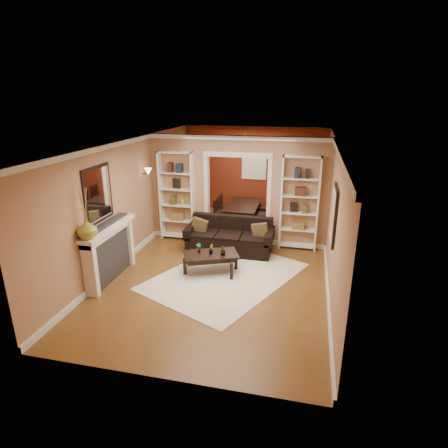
% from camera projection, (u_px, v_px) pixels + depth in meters
% --- Properties ---
extents(floor, '(8.00, 8.00, 0.00)m').
position_uv_depth(floor, '(227.00, 259.00, 8.72)').
color(floor, brown).
rests_on(floor, ground).
extents(ceiling, '(8.00, 8.00, 0.00)m').
position_uv_depth(ceiling, '(227.00, 141.00, 7.84)').
color(ceiling, white).
rests_on(ceiling, ground).
extents(wall_back, '(8.00, 0.00, 8.00)m').
position_uv_depth(wall_back, '(254.00, 170.00, 11.96)').
color(wall_back, tan).
rests_on(wall_back, ground).
extents(wall_front, '(8.00, 0.00, 8.00)m').
position_uv_depth(wall_front, '(157.00, 290.00, 4.59)').
color(wall_front, tan).
rests_on(wall_front, ground).
extents(wall_left, '(0.00, 8.00, 8.00)m').
position_uv_depth(wall_left, '(134.00, 197.00, 8.76)').
color(wall_left, tan).
rests_on(wall_left, ground).
extents(wall_right, '(0.00, 8.00, 8.00)m').
position_uv_depth(wall_right, '(332.00, 210.00, 7.80)').
color(wall_right, tan).
rests_on(wall_right, ground).
extents(partition_wall, '(4.50, 0.15, 2.70)m').
position_uv_depth(partition_wall, '(238.00, 190.00, 9.38)').
color(partition_wall, tan).
rests_on(partition_wall, floor).
extents(red_back_panel, '(4.44, 0.04, 2.64)m').
position_uv_depth(red_back_panel, '(254.00, 171.00, 11.95)').
color(red_back_panel, maroon).
rests_on(red_back_panel, floor).
extents(dining_window, '(0.78, 0.03, 0.98)m').
position_uv_depth(dining_window, '(254.00, 164.00, 11.83)').
color(dining_window, '#8CA5CC').
rests_on(dining_window, wall_back).
extents(area_rug, '(3.42, 3.87, 0.01)m').
position_uv_depth(area_rug, '(226.00, 276.00, 7.87)').
color(area_rug, white).
rests_on(area_rug, floor).
extents(sofa, '(2.10, 0.90, 0.82)m').
position_uv_depth(sofa, '(230.00, 236.00, 9.01)').
color(sofa, black).
rests_on(sofa, floor).
extents(pillow_left, '(0.39, 0.15, 0.38)m').
position_uv_depth(pillow_left, '(200.00, 226.00, 9.09)').
color(pillow_left, brown).
rests_on(pillow_left, sofa).
extents(pillow_right, '(0.38, 0.14, 0.37)m').
position_uv_depth(pillow_right, '(260.00, 231.00, 8.78)').
color(pillow_right, brown).
rests_on(pillow_right, sofa).
extents(coffee_table, '(1.28, 1.01, 0.43)m').
position_uv_depth(coffee_table, '(211.00, 263.00, 8.01)').
color(coffee_table, black).
rests_on(coffee_table, floor).
extents(plant_left, '(0.14, 0.12, 0.21)m').
position_uv_depth(plant_left, '(199.00, 248.00, 7.96)').
color(plant_left, '#336626').
rests_on(plant_left, coffee_table).
extents(plant_center, '(0.11, 0.13, 0.21)m').
position_uv_depth(plant_center, '(211.00, 249.00, 7.90)').
color(plant_center, '#336626').
rests_on(plant_center, coffee_table).
extents(plant_right, '(0.17, 0.17, 0.21)m').
position_uv_depth(plant_right, '(223.00, 250.00, 7.85)').
color(plant_right, '#336626').
rests_on(plant_right, coffee_table).
extents(bookshelf_left, '(0.90, 0.30, 2.30)m').
position_uv_depth(bookshelf_left, '(177.00, 196.00, 9.62)').
color(bookshelf_left, white).
rests_on(bookshelf_left, floor).
extents(bookshelf_right, '(0.90, 0.30, 2.30)m').
position_uv_depth(bookshelf_right, '(300.00, 204.00, 8.96)').
color(bookshelf_right, white).
rests_on(bookshelf_right, floor).
extents(fireplace, '(0.32, 1.70, 1.16)m').
position_uv_depth(fireplace, '(111.00, 253.00, 7.59)').
color(fireplace, white).
rests_on(fireplace, floor).
extents(vase, '(0.48, 0.48, 0.38)m').
position_uv_depth(vase, '(87.00, 229.00, 6.70)').
color(vase, '#989F33').
rests_on(vase, fireplace).
extents(mirror, '(0.03, 0.95, 1.10)m').
position_uv_depth(mirror, '(98.00, 194.00, 7.22)').
color(mirror, silver).
rests_on(mirror, wall_left).
extents(wall_sconce, '(0.18, 0.18, 0.22)m').
position_uv_depth(wall_sconce, '(146.00, 173.00, 9.09)').
color(wall_sconce, '#FFE0A5').
rests_on(wall_sconce, wall_left).
extents(framed_art, '(0.04, 0.85, 1.05)m').
position_uv_depth(framed_art, '(333.00, 215.00, 6.82)').
color(framed_art, black).
rests_on(framed_art, wall_right).
extents(dining_table, '(1.68, 0.94, 0.59)m').
position_uv_depth(dining_table, '(244.00, 214.00, 11.03)').
color(dining_table, black).
rests_on(dining_table, floor).
extents(dining_chair_nw, '(0.43, 0.43, 0.81)m').
position_uv_depth(dining_chair_nw, '(223.00, 212.00, 10.84)').
color(dining_chair_nw, black).
rests_on(dining_chair_nw, floor).
extents(dining_chair_ne, '(0.53, 0.53, 0.81)m').
position_uv_depth(dining_chair_ne, '(261.00, 215.00, 10.60)').
color(dining_chair_ne, black).
rests_on(dining_chair_ne, floor).
extents(dining_chair_sw, '(0.47, 0.47, 0.79)m').
position_uv_depth(dining_chair_sw, '(228.00, 207.00, 11.39)').
color(dining_chair_sw, black).
rests_on(dining_chair_sw, floor).
extents(dining_chair_se, '(0.51, 0.51, 0.87)m').
position_uv_depth(dining_chair_se, '(264.00, 208.00, 11.15)').
color(dining_chair_se, black).
rests_on(dining_chair_se, floor).
extents(chandelier, '(0.50, 0.50, 0.30)m').
position_uv_depth(chandelier, '(248.00, 155.00, 10.55)').
color(chandelier, '#312616').
rests_on(chandelier, ceiling).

